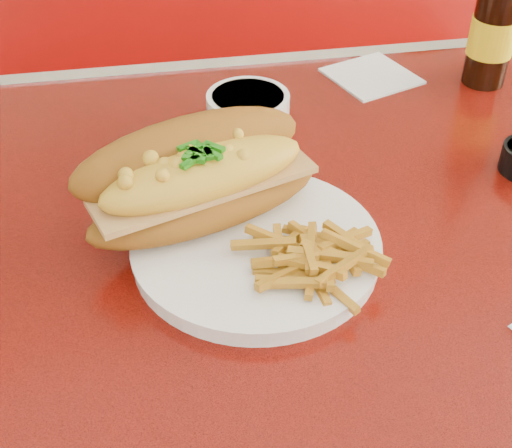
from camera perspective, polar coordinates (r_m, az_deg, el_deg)
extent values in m
cube|color=red|center=(0.78, 9.48, -1.10)|extent=(1.20, 0.80, 0.04)
cube|color=white|center=(1.10, 3.10, 12.19)|extent=(1.22, 0.03, 0.04)
cylinder|color=white|center=(1.06, 7.26, -16.97)|extent=(0.09, 0.09, 0.72)
cube|color=#A30E0A|center=(1.70, -0.29, 2.02)|extent=(1.20, 0.50, 0.45)
cylinder|color=white|center=(0.71, 0.00, -1.99)|extent=(0.29, 0.29, 0.02)
cylinder|color=white|center=(0.71, 0.00, -1.40)|extent=(0.30, 0.30, 0.00)
ellipsoid|color=#945917|center=(0.72, -4.07, 1.80)|extent=(0.26, 0.16, 0.05)
cube|color=tan|center=(0.71, -4.15, 3.12)|extent=(0.24, 0.13, 0.01)
ellipsoid|color=yellow|center=(0.70, -4.20, 4.03)|extent=(0.23, 0.13, 0.05)
ellipsoid|color=#945917|center=(0.72, -5.38, 5.60)|extent=(0.27, 0.17, 0.10)
cube|color=silver|center=(0.73, 4.07, 0.27)|extent=(0.04, 0.12, 0.00)
cube|color=silver|center=(0.78, 1.53, 3.23)|extent=(0.03, 0.03, 0.00)
cylinder|color=white|center=(0.89, -0.63, 8.66)|extent=(0.12, 0.12, 0.06)
cylinder|color=black|center=(0.87, -0.65, 10.06)|extent=(0.10, 0.10, 0.01)
cylinder|color=black|center=(0.84, -6.35, 5.46)|extent=(0.08, 0.08, 0.03)
cylinder|color=#E78454|center=(0.83, -6.41, 6.19)|extent=(0.07, 0.07, 0.01)
cylinder|color=black|center=(1.04, 18.45, 14.45)|extent=(0.07, 0.07, 0.15)
cylinder|color=yellow|center=(1.05, 18.37, 14.10)|extent=(0.07, 0.07, 0.05)
cube|color=white|center=(1.05, 9.22, 11.60)|extent=(0.14, 0.14, 0.00)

